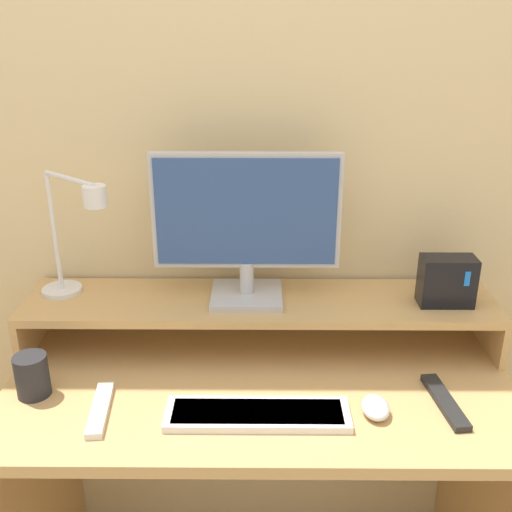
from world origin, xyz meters
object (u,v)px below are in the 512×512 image
Objects in this scene: keyboard at (259,414)px; mug at (34,376)px; router_dock at (449,281)px; mouse at (377,407)px; monitor at (248,223)px; desk_lamp at (76,237)px; remote_secondary at (447,402)px; remote_control at (102,410)px.

mug is (-0.53, 0.09, 0.04)m from keyboard.
router_dock reaches higher than mouse.
keyboard is (0.03, -0.32, -0.34)m from monitor.
router_dock reaches higher than mug.
desk_lamp reaches higher than router_dock.
desk_lamp is 0.63m from keyboard.
mouse is 0.43× the size of remote_secondary.
desk_lamp is at bearing 158.59° from mouse.
monitor is 0.63m from mug.
remote_secondary is (0.46, -0.27, -0.34)m from monitor.
mug reaches higher than keyboard.
desk_lamp is at bearing 72.56° from mug.
monitor is 4.61× the size of mug.
keyboard is at bearing -173.10° from remote_secondary.
monitor is at bearing 43.47° from remote_control.
mouse reaches higher than remote_control.
mouse is at bearing -21.41° from desk_lamp.
mouse is at bearing 0.01° from remote_control.
keyboard is (-0.48, -0.29, -0.19)m from router_dock.
desk_lamp is 1.73× the size of remote_control.
desk_lamp is 3.26× the size of mug.
mouse is at bearing -167.87° from remote_secondary.
router_dock is at bearing 18.37° from remote_control.
router_dock is at bearing 11.69° from mug.
remote_control is at bearing 177.37° from keyboard.
keyboard is 3.98× the size of mug.
monitor is 0.47m from keyboard.
keyboard is 0.36m from remote_control.
monitor reaches higher than keyboard.
remote_secondary is 2.02× the size of mug.
remote_control is 1.89× the size of mug.
desk_lamp is 0.95m from router_dock.
mug is at bearing -107.44° from desk_lamp.
desk_lamp reaches higher than remote_control.
remote_secondary is (-0.05, -0.24, -0.20)m from router_dock.
keyboard is at bearing -2.63° from remote_control.
desk_lamp is 0.43m from remote_control.
monitor is 1.16× the size of keyboard.
monitor is at bearing 25.66° from mug.
router_dock is 0.33× the size of keyboard.
remote_control is at bearing -161.63° from router_dock.
desk_lamp is at bearing 164.42° from remote_secondary.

